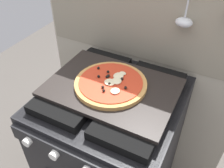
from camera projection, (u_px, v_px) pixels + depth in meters
kitchen_backsplash at (140, 70)px, 1.33m from camera, size 1.10×0.09×1.55m
stove at (112, 152)px, 1.31m from camera, size 0.60×0.64×0.90m
baking_tray at (112, 87)px, 1.03m from camera, size 0.54×0.38×0.02m
pizza_left at (110, 84)px, 1.01m from camera, size 0.31×0.31×0.03m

